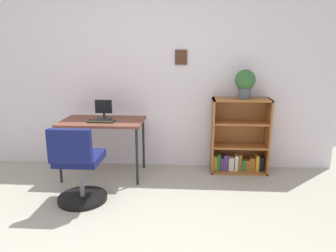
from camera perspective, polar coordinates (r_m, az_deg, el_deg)
wall_back at (r=4.26m, az=-5.18°, el=8.11°), size 5.20×0.12×2.32m
desk at (r=3.98m, az=-11.81°, el=0.24°), size 1.02×0.62×0.72m
monitor at (r=4.01m, az=-11.60°, el=2.72°), size 0.21×0.19×0.24m
keyboard at (r=3.87m, az=-12.08°, el=0.84°), size 0.32×0.14×0.02m
office_chair at (r=3.38m, az=-15.94°, el=-7.72°), size 0.52×0.55×0.85m
bookshelf_low at (r=4.22m, az=12.77°, el=-2.54°), size 0.73×0.30×0.98m
potted_plant_on_shelf at (r=4.02m, az=13.84°, el=7.75°), size 0.26×0.26×0.36m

